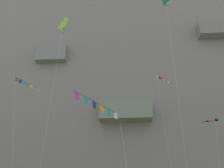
{
  "coord_description": "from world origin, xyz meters",
  "views": [
    {
      "loc": [
        0.28,
        -4.75,
        3.8
      ],
      "look_at": [
        -1.3,
        20.19,
        16.25
      ],
      "focal_mm": 39.68,
      "sensor_mm": 36.0,
      "label": 1
    }
  ],
  "objects": [
    {
      "name": "kite_delta_high_center",
      "position": [
        7.02,
        23.18,
        29.96
      ],
      "size": [
        2.1,
        4.4,
        31.15
      ],
      "color": "#38B2D1",
      "rests_on": "ground"
    },
    {
      "name": "kite_windsock_low_left",
      "position": [
        15.39,
        38.36,
        17.45
      ],
      "size": [
        3.13,
        1.43,
        17.94
      ],
      "color": "black",
      "rests_on": "ground"
    },
    {
      "name": "kite_banner_mid_left",
      "position": [
        -14.93,
        28.6,
        20.09
      ],
      "size": [
        4.22,
        6.16,
        21.14
      ],
      "color": "black",
      "rests_on": "ground"
    },
    {
      "name": "kite_banner_far_right",
      "position": [
        7.3,
        36.09,
        23.78
      ],
      "size": [
        3.24,
        4.86,
        25.12
      ],
      "color": "black",
      "rests_on": "ground"
    },
    {
      "name": "kite_banner_low_right",
      "position": [
        -1.79,
        13.04,
        10.42
      ],
      "size": [
        4.42,
        6.79,
        11.06
      ],
      "color": "black",
      "rests_on": "ground"
    },
    {
      "name": "kite_diamond_high_right",
      "position": [
        -7.75,
        20.47,
        24.7
      ],
      "size": [
        1.73,
        3.71,
        26.6
      ],
      "color": "#8CCC33",
      "rests_on": "ground"
    },
    {
      "name": "cliff_face",
      "position": [
        0.0,
        66.65,
        40.02
      ],
      "size": [
        180.0,
        32.16,
        80.05
      ],
      "color": "slate",
      "rests_on": "ground"
    }
  ]
}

